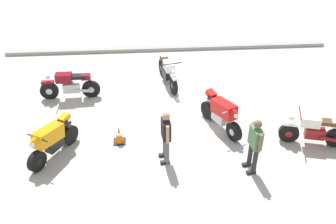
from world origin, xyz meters
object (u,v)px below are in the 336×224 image
(motorcycle_cream_vintage, at_px, (314,130))
(motorcycle_silver_cruiser, at_px, (168,71))
(motorcycle_orange_sportbike, at_px, (52,139))
(motorcycle_red_sportbike, at_px, (222,113))
(person_in_green_shirt, at_px, (255,143))
(motorcycle_maroon_cruiser, at_px, (70,85))
(traffic_cone, at_px, (119,135))
(person_in_black_shirt, at_px, (166,134))

(motorcycle_cream_vintage, bearing_deg, motorcycle_silver_cruiser, -29.41)
(motorcycle_cream_vintage, bearing_deg, motorcycle_orange_sportbike, 14.70)
(motorcycle_red_sportbike, bearing_deg, motorcycle_silver_cruiser, -178.75)
(person_in_green_shirt, bearing_deg, motorcycle_maroon_cruiser, -44.90)
(motorcycle_silver_cruiser, height_order, motorcycle_orange_sportbike, motorcycle_orange_sportbike)
(motorcycle_silver_cruiser, bearing_deg, motorcycle_cream_vintage, 33.19)
(motorcycle_cream_vintage, relative_size, motorcycle_red_sportbike, 1.04)
(motorcycle_silver_cruiser, distance_m, traffic_cone, 3.83)
(motorcycle_cream_vintage, height_order, person_in_black_shirt, person_in_black_shirt)
(motorcycle_cream_vintage, relative_size, person_in_black_shirt, 1.20)
(motorcycle_orange_sportbike, bearing_deg, motorcycle_maroon_cruiser, -149.76)
(motorcycle_orange_sportbike, xyz_separation_m, person_in_black_shirt, (3.19, -0.40, 0.31))
(motorcycle_cream_vintage, height_order, motorcycle_red_sportbike, motorcycle_red_sportbike)
(motorcycle_cream_vintage, xyz_separation_m, person_in_green_shirt, (-2.08, -0.98, 0.45))
(motorcycle_cream_vintage, xyz_separation_m, motorcycle_orange_sportbike, (-7.59, -0.02, 0.11))
(motorcycle_cream_vintage, height_order, motorcycle_maroon_cruiser, motorcycle_maroon_cruiser)
(motorcycle_silver_cruiser, distance_m, motorcycle_maroon_cruiser, 3.57)
(motorcycle_orange_sportbike, xyz_separation_m, person_in_green_shirt, (5.51, -0.96, 0.34))
(motorcycle_maroon_cruiser, bearing_deg, person_in_green_shirt, 142.11)
(motorcycle_orange_sportbike, xyz_separation_m, traffic_cone, (1.85, 0.50, -0.33))
(motorcycle_silver_cruiser, relative_size, motorcycle_maroon_cruiser, 0.99)
(person_in_green_shirt, bearing_deg, motorcycle_orange_sportbike, -17.75)
(motorcycle_silver_cruiser, relative_size, traffic_cone, 3.89)
(motorcycle_silver_cruiser, relative_size, motorcycle_red_sportbike, 1.12)
(motorcycle_maroon_cruiser, relative_size, motorcycle_orange_sportbike, 1.18)
(person_in_black_shirt, bearing_deg, motorcycle_silver_cruiser, -100.56)
(motorcycle_maroon_cruiser, bearing_deg, motorcycle_orange_sportbike, 88.05)
(motorcycle_maroon_cruiser, height_order, traffic_cone, motorcycle_maroon_cruiser)
(motorcycle_maroon_cruiser, distance_m, motorcycle_red_sportbike, 5.41)
(motorcycle_orange_sportbike, bearing_deg, motorcycle_red_sportbike, 132.34)
(person_in_black_shirt, bearing_deg, person_in_green_shirt, 160.46)
(person_in_black_shirt, xyz_separation_m, person_in_green_shirt, (2.32, -0.56, 0.02))
(motorcycle_maroon_cruiser, bearing_deg, motorcycle_red_sportbike, 155.44)
(person_in_black_shirt, bearing_deg, motorcycle_cream_vintage, 179.61)
(person_in_black_shirt, xyz_separation_m, traffic_cone, (-1.35, 0.90, -0.65))
(motorcycle_cream_vintage, distance_m, person_in_black_shirt, 4.44)
(motorcycle_silver_cruiser, xyz_separation_m, motorcycle_cream_vintage, (4.04, -3.90, -0.03))
(motorcycle_red_sportbike, distance_m, person_in_green_shirt, 2.03)
(traffic_cone, bearing_deg, motorcycle_red_sportbike, 8.49)
(motorcycle_maroon_cruiser, height_order, motorcycle_orange_sportbike, motorcycle_orange_sportbike)
(person_in_black_shirt, distance_m, traffic_cone, 1.74)
(person_in_green_shirt, bearing_deg, motorcycle_silver_cruiser, -75.95)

